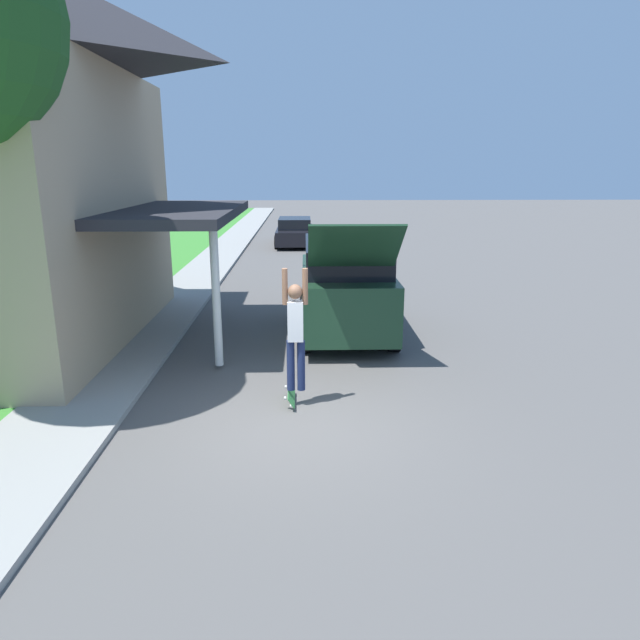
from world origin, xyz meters
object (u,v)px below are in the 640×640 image
at_px(suv_parked, 345,285).
at_px(skateboard, 291,395).
at_px(skateboarder, 295,328).
at_px(car_down_street, 295,232).

bearing_deg(suv_parked, skateboard, -106.04).
xyz_separation_m(skateboarder, skateboard, (-0.09, 0.08, -1.18)).
height_order(skateboarder, skateboard, skateboarder).
relative_size(suv_parked, skateboard, 6.51).
distance_m(car_down_street, skateboarder, 19.95).
distance_m(skateboarder, skateboard, 1.19).
height_order(car_down_street, skateboarder, skateboarder).
bearing_deg(skateboard, suv_parked, 73.96).
xyz_separation_m(suv_parked, car_down_street, (-1.44, 15.72, -0.50)).
xyz_separation_m(car_down_street, skateboard, (0.25, -19.86, -0.51)).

